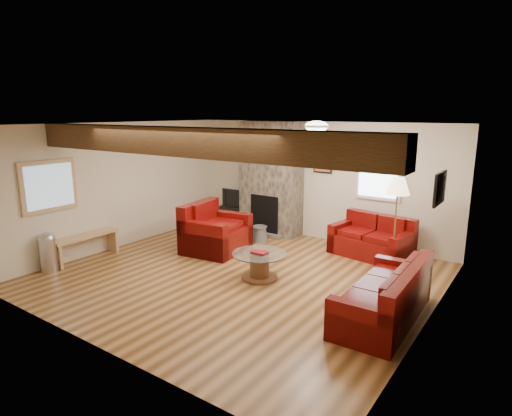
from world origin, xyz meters
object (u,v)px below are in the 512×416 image
(television, at_px, (237,198))
(loveseat, at_px, (371,237))
(armchair_red, at_px, (216,228))
(tv_cabinet, at_px, (237,216))
(coffee_table, at_px, (259,266))
(sofa_three, at_px, (384,292))
(floor_lamp, at_px, (398,191))

(television, bearing_deg, loveseat, -5.01)
(armchair_red, bearing_deg, loveseat, -68.91)
(television, bearing_deg, tv_cabinet, 0.00)
(coffee_table, height_order, tv_cabinet, coffee_table)
(sofa_three, xyz_separation_m, coffee_table, (-2.13, 0.20, -0.15))
(coffee_table, bearing_deg, television, 133.47)
(coffee_table, bearing_deg, tv_cabinet, 133.47)
(loveseat, height_order, floor_lamp, floor_lamp)
(floor_lamp, bearing_deg, coffee_table, -132.08)
(floor_lamp, bearing_deg, sofa_three, -76.02)
(sofa_three, relative_size, loveseat, 1.34)
(armchair_red, relative_size, coffee_table, 1.30)
(loveseat, xyz_separation_m, tv_cabinet, (-3.42, 0.30, -0.15))
(coffee_table, xyz_separation_m, floor_lamp, (1.63, 1.80, 1.15))
(loveseat, relative_size, television, 1.92)
(coffee_table, bearing_deg, armchair_red, 154.96)
(sofa_three, distance_m, tv_cabinet, 5.19)
(floor_lamp, bearing_deg, armchair_red, -160.93)
(loveseat, height_order, television, television)
(loveseat, bearing_deg, tv_cabinet, -175.13)
(floor_lamp, bearing_deg, tv_cabinet, 170.64)
(armchair_red, relative_size, floor_lamp, 0.73)
(loveseat, relative_size, tv_cabinet, 1.56)
(sofa_three, xyz_separation_m, television, (-4.45, 2.66, 0.31))
(loveseat, relative_size, armchair_red, 1.23)
(sofa_three, height_order, loveseat, loveseat)
(armchair_red, bearing_deg, coffee_table, -122.74)
(armchair_red, distance_m, tv_cabinet, 1.93)
(tv_cabinet, bearing_deg, armchair_red, -65.30)
(sofa_three, relative_size, floor_lamp, 1.21)
(loveseat, distance_m, television, 3.45)
(armchair_red, height_order, coffee_table, armchair_red)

